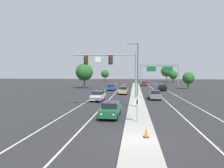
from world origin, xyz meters
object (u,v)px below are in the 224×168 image
object	(u,v)px
overhead_signal_mast	(115,67)
car_oncoming_white	(98,96)
median_sign_post	(137,106)
car_oncoming_tan	(123,90)
car_oncoming_green	(111,109)
car_receding_grey	(155,95)
tree_far_left_c	(105,74)
car_oncoming_blue	(111,87)
tree_far_right_b	(188,78)
street_lamp_median	(137,66)
tree_far_right_c	(173,75)
tree_far_left_a	(84,72)
car_receding_red	(144,84)
tree_far_right_a	(167,71)
car_receding_black	(162,87)
highway_sign_gantry	(160,68)
traffic_cone_median_nose	(146,132)

from	to	relation	value
overhead_signal_mast	car_oncoming_white	xyz separation A→B (m)	(-3.41, 6.12, -4.56)
median_sign_post	car_oncoming_tan	distance (m)	25.15
car_oncoming_green	car_receding_grey	size ratio (longest dim) A/B	1.01
car_receding_grey	tree_far_left_c	bearing A→B (deg)	105.18
car_oncoming_blue	tree_far_right_b	xyz separation A→B (m)	(21.09, 6.77, 2.27)
street_lamp_median	tree_far_right_c	distance (m)	56.38
tree_far_left_a	tree_far_right_b	xyz separation A→B (m)	(29.72, 0.64, -1.68)
car_oncoming_green	car_receding_red	world-z (taller)	same
tree_far_left_c	tree_far_right_a	bearing A→B (deg)	-1.96
car_oncoming_white	tree_far_right_b	size ratio (longest dim) A/B	0.94
car_receding_black	tree_far_left_a	size ratio (longest dim) A/B	0.61
street_lamp_median	car_oncoming_tan	distance (m)	7.80
car_receding_black	car_receding_red	distance (m)	18.55
car_oncoming_white	tree_far_left_a	xyz separation A→B (m)	(-8.75, 25.20, 3.95)
tree_far_right_a	tree_far_right_b	distance (m)	47.24
car_oncoming_blue	car_receding_black	size ratio (longest dim) A/B	1.00
car_oncoming_blue	tree_far_left_c	bearing A→B (deg)	100.06
car_receding_grey	tree_far_left_a	world-z (taller)	tree_far_left_a
tree_far_right_c	tree_far_right_a	bearing A→B (deg)	93.07
tree_far_left_a	tree_far_right_c	bearing A→B (deg)	47.02
car_oncoming_green	tree_far_left_a	world-z (taller)	tree_far_left_a
car_receding_black	tree_far_left_a	distance (m)	22.72
car_oncoming_blue	overhead_signal_mast	bearing A→B (deg)	-82.01
street_lamp_median	tree_far_right_c	size ratio (longest dim) A/B	1.80
car_oncoming_tan	car_oncoming_green	bearing A→B (deg)	-90.03
car_oncoming_tan	car_oncoming_blue	bearing A→B (deg)	113.59
car_receding_red	highway_sign_gantry	xyz separation A→B (m)	(5.19, 0.90, 5.34)
car_oncoming_white	tree_far_right_a	xyz separation A→B (m)	(22.21, 73.01, 4.61)
median_sign_post	street_lamp_median	distance (m)	20.12
car_oncoming_green	tree_far_right_b	size ratio (longest dim) A/B	0.95
car_receding_grey	tree_far_right_b	distance (m)	25.85
car_receding_black	tree_far_right_a	bearing A→B (deg)	80.16
street_lamp_median	car_receding_grey	xyz separation A→B (m)	(3.14, -2.59, -4.97)
street_lamp_median	car_oncoming_blue	xyz separation A→B (m)	(-6.44, 13.67, -4.97)
car_receding_red	median_sign_post	bearing A→B (deg)	-93.43
overhead_signal_mast	car_oncoming_tan	distance (m)	17.45
highway_sign_gantry	tree_far_right_b	xyz separation A→B (m)	(6.41, -13.26, -3.07)
median_sign_post	car_receding_red	bearing A→B (deg)	86.57
street_lamp_median	car_receding_red	world-z (taller)	street_lamp_median
car_oncoming_green	car_oncoming_blue	bearing A→B (deg)	96.71
car_receding_red	tree_far_left_c	bearing A→B (deg)	118.21
tree_far_left_a	tree_far_right_a	distance (m)	56.96
car_oncoming_tan	street_lamp_median	bearing A→B (deg)	-62.30
tree_far_right_a	car_receding_red	bearing A→B (deg)	-110.25
car_oncoming_white	highway_sign_gantry	world-z (taller)	highway_sign_gantry
car_receding_red	traffic_cone_median_nose	distance (m)	56.76
tree_far_left_c	car_oncoming_green	bearing A→B (deg)	-81.14
car_receding_black	highway_sign_gantry	world-z (taller)	highway_sign_gantry
car_oncoming_tan	car_receding_grey	distance (m)	9.89
car_receding_red	tree_far_right_b	world-z (taller)	tree_far_right_b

